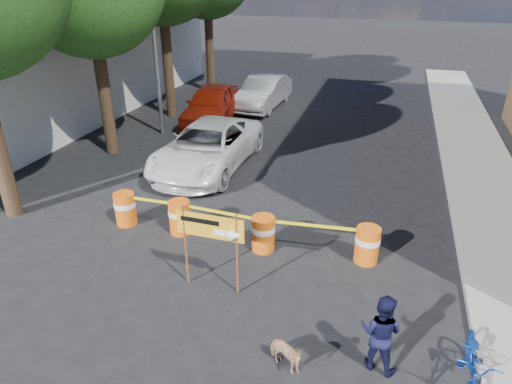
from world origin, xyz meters
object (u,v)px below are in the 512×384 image
Objects in this scene: pedestrian at (380,333)px; suv_white at (208,147)px; barrel_far_left at (125,208)px; barrel_mid_left at (180,216)px; sedan_silver at (263,92)px; sedan_red at (212,104)px; barrel_mid_right at (263,233)px; barrel_far_right at (367,244)px; bicycle at (479,345)px; dog at (285,355)px; detour_sign at (219,234)px.

pedestrian is 9.56m from suv_white.
barrel_far_left and barrel_mid_left have the same top height.
sedan_silver is (0.41, 12.11, 0.29)m from barrel_far_left.
sedan_silver is at bearing 56.82° from sedan_red.
pedestrian reaches higher than barrel_mid_right.
suv_white reaches higher than barrel_far_left.
bicycle is at bearing -58.98° from barrel_far_right.
sedan_red is at bearing -43.42° from pedestrian.
dog is at bearing -69.54° from sedan_red.
barrel_far_left is at bearing -11.01° from pedestrian.
sedan_silver reaches higher than barrel_far_left.
sedan_red reaches higher than dog.
sedan_silver reaches higher than barrel_mid_left.
suv_white is 1.20× the size of sedan_silver.
sedan_red is (-9.39, 12.24, -0.10)m from bicycle.
barrel_mid_right is 0.60× the size of pedestrian.
bicycle is (6.67, -3.14, 0.44)m from barrel_mid_left.
detour_sign is 2.51× the size of dog.
pedestrian is (2.89, -2.96, 0.28)m from barrel_mid_right.
barrel_mid_right is at bearing -70.77° from sedan_silver.
barrel_mid_left is at bearing 69.64° from dog.
sedan_red is (-6.39, 12.75, 0.49)m from dog.
dog is at bearing -44.82° from barrel_mid_left.
barrel_far_left is 4.29m from suv_white.
dog is 0.14× the size of suv_white.
sedan_silver is at bearing 95.58° from barrel_mid_left.
barrel_far_left is 6.41m from dog.
bicycle is (8.27, -3.14, 0.44)m from barrel_far_left.
pedestrian is 14.55m from sedan_red.
barrel_far_right is 13.45m from sedan_silver.
barrel_far_right is 3.74m from bicycle.
suv_white is (-6.11, 7.35, 0.01)m from pedestrian.
barrel_mid_left is at bearing 160.67° from bicycle.
pedestrian is at bearing -46.20° from dog.
sedan_red reaches higher than suv_white.
sedan_red is (-1.12, 9.10, 0.34)m from barrel_far_left.
barrel_mid_left is at bearing -79.53° from sedan_red.
barrel_far_left is 6.35m from barrel_far_right.
suv_white reaches higher than barrel_mid_left.
pedestrian is at bearing -48.94° from suv_white.
barrel_mid_left is 2.30m from barrel_mid_right.
pedestrian reaches higher than barrel_far_left.
dog is at bearing -42.13° from detour_sign.
sedan_silver reaches higher than dog.
barrel_far_left is 7.47m from pedestrian.
pedestrian is at bearing -45.65° from barrel_mid_right.
barrel_mid_right is 0.47× the size of detour_sign.
suv_white is at bearing 126.27° from barrel_mid_right.
dog is at bearing -106.30° from barrel_far_right.
sedan_red is 1.04× the size of sedan_silver.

